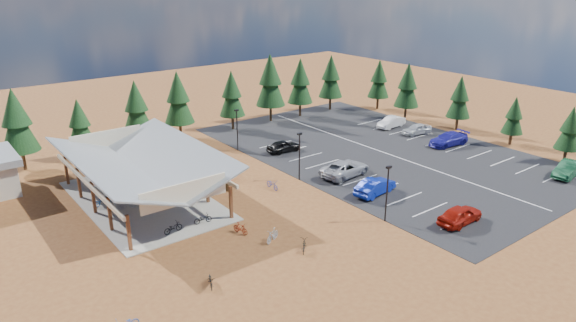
% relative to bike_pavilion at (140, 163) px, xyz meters
% --- Properties ---
extents(ground, '(140.00, 140.00, 0.00)m').
position_rel_bike_pavilion_xyz_m(ground, '(10.00, -7.00, -3.82)').
color(ground, brown).
rests_on(ground, ground).
extents(asphalt_lot, '(27.00, 44.00, 0.04)m').
position_rel_bike_pavilion_xyz_m(asphalt_lot, '(28.50, -4.00, -3.80)').
color(asphalt_lot, black).
rests_on(asphalt_lot, ground).
extents(concrete_pad, '(10.60, 18.60, 0.10)m').
position_rel_bike_pavilion_xyz_m(concrete_pad, '(0.00, 0.00, -3.77)').
color(concrete_pad, gray).
rests_on(concrete_pad, ground).
extents(bike_pavilion, '(11.65, 19.40, 4.97)m').
position_rel_bike_pavilion_xyz_m(bike_pavilion, '(0.00, 0.00, 0.00)').
color(bike_pavilion, '#583719').
rests_on(bike_pavilion, concrete_pad).
extents(lamp_post_0, '(0.50, 0.25, 5.14)m').
position_rel_bike_pavilion_xyz_m(lamp_post_0, '(15.00, -17.00, -0.85)').
color(lamp_post_0, black).
rests_on(lamp_post_0, ground).
extents(lamp_post_1, '(0.50, 0.25, 5.14)m').
position_rel_bike_pavilion_xyz_m(lamp_post_1, '(15.00, -5.00, -0.85)').
color(lamp_post_1, black).
rests_on(lamp_post_1, ground).
extents(lamp_post_2, '(0.50, 0.25, 5.14)m').
position_rel_bike_pavilion_xyz_m(lamp_post_2, '(15.00, 7.00, -0.85)').
color(lamp_post_2, black).
rests_on(lamp_post_2, ground).
extents(trash_bin_0, '(0.60, 0.60, 0.90)m').
position_rel_bike_pavilion_xyz_m(trash_bin_0, '(7.65, -2.82, -3.37)').
color(trash_bin_0, '#412E17').
rests_on(trash_bin_0, ground).
extents(trash_bin_1, '(0.60, 0.60, 0.90)m').
position_rel_bike_pavilion_xyz_m(trash_bin_1, '(5.67, -2.80, -3.37)').
color(trash_bin_1, '#412E17').
rests_on(trash_bin_1, ground).
extents(pine_1, '(3.93, 3.93, 9.16)m').
position_rel_bike_pavilion_xyz_m(pine_1, '(-7.11, 15.77, 1.77)').
color(pine_1, '#382314').
rests_on(pine_1, ground).
extents(pine_2, '(3.10, 3.10, 7.22)m').
position_rel_bike_pavilion_xyz_m(pine_2, '(-0.88, 15.18, 0.58)').
color(pine_2, '#382314').
rests_on(pine_2, ground).
extents(pine_3, '(3.63, 3.63, 8.46)m').
position_rel_bike_pavilion_xyz_m(pine_3, '(5.99, 15.38, 1.34)').
color(pine_3, '#382314').
rests_on(pine_3, ground).
extents(pine_4, '(3.82, 3.82, 8.89)m').
position_rel_bike_pavilion_xyz_m(pine_4, '(11.67, 15.65, 1.61)').
color(pine_4, '#382314').
rests_on(pine_4, ground).
extents(pine_5, '(3.51, 3.51, 8.17)m').
position_rel_bike_pavilion_xyz_m(pine_5, '(19.33, 15.12, 1.17)').
color(pine_5, '#382314').
rests_on(pine_5, ground).
extents(pine_6, '(4.21, 4.21, 9.81)m').
position_rel_bike_pavilion_xyz_m(pine_6, '(25.91, 15.28, 2.17)').
color(pine_6, '#382314').
rests_on(pine_6, ground).
extents(pine_7, '(3.75, 3.75, 8.75)m').
position_rel_bike_pavilion_xyz_m(pine_7, '(31.03, 14.81, 1.52)').
color(pine_7, '#382314').
rests_on(pine_7, ground).
extents(pine_8, '(3.71, 3.71, 8.65)m').
position_rel_bike_pavilion_xyz_m(pine_8, '(37.26, 14.96, 1.46)').
color(pine_8, '#382314').
rests_on(pine_8, ground).
extents(pine_9, '(2.81, 2.81, 6.54)m').
position_rel_bike_pavilion_xyz_m(pine_9, '(42.56, -19.29, 0.16)').
color(pine_9, '#382314').
rests_on(pine_9, ground).
extents(pine_10, '(2.65, 2.65, 6.17)m').
position_rel_bike_pavilion_xyz_m(pine_10, '(43.60, -12.00, -0.06)').
color(pine_10, '#382314').
rests_on(pine_10, ground).
extents(pine_11, '(3.22, 3.22, 7.51)m').
position_rel_bike_pavilion_xyz_m(pine_11, '(43.70, -3.96, 0.76)').
color(pine_11, '#382314').
rests_on(pine_11, ground).
extents(pine_12, '(3.60, 3.60, 8.39)m').
position_rel_bike_pavilion_xyz_m(pine_12, '(42.11, 3.82, 1.30)').
color(pine_12, '#382314').
rests_on(pine_12, ground).
extents(pine_13, '(3.35, 3.35, 7.81)m').
position_rel_bike_pavilion_xyz_m(pine_13, '(43.71, 10.85, 0.94)').
color(pine_13, '#382314').
rests_on(pine_13, ground).
extents(bike_0, '(1.77, 0.80, 0.90)m').
position_rel_bike_pavilion_xyz_m(bike_0, '(-0.70, -7.80, -3.28)').
color(bike_0, black).
rests_on(bike_0, concrete_pad).
extents(bike_1, '(1.52, 0.89, 0.88)m').
position_rel_bike_pavilion_xyz_m(bike_1, '(-1.98, -0.97, -3.28)').
color(bike_1, gray).
rests_on(bike_1, concrete_pad).
extents(bike_2, '(1.93, 1.14, 0.96)m').
position_rel_bike_pavilion_xyz_m(bike_2, '(-3.50, 1.17, -3.24)').
color(bike_2, '#1A4C89').
rests_on(bike_2, concrete_pad).
extents(bike_3, '(1.73, 0.58, 1.02)m').
position_rel_bike_pavilion_xyz_m(bike_3, '(-1.93, 6.06, -3.21)').
color(bike_3, maroon).
rests_on(bike_3, concrete_pad).
extents(bike_4, '(1.67, 0.81, 0.84)m').
position_rel_bike_pavilion_xyz_m(bike_4, '(2.09, -7.80, -3.30)').
color(bike_4, black).
rests_on(bike_4, concrete_pad).
extents(bike_5, '(1.85, 0.67, 1.09)m').
position_rel_bike_pavilion_xyz_m(bike_5, '(2.05, -2.08, -3.18)').
color(bike_5, '#93959B').
rests_on(bike_5, concrete_pad).
extents(bike_6, '(1.64, 0.84, 0.82)m').
position_rel_bike_pavilion_xyz_m(bike_6, '(2.69, 0.35, -3.31)').
color(bike_6, navy).
rests_on(bike_6, concrete_pad).
extents(bike_7, '(1.62, 0.62, 0.95)m').
position_rel_bike_pavilion_xyz_m(bike_7, '(2.36, 6.60, -3.25)').
color(bike_7, '#9F1C0A').
rests_on(bike_7, concrete_pad).
extents(bike_8, '(1.18, 1.75, 0.87)m').
position_rel_bike_pavilion_xyz_m(bike_8, '(-2.01, -16.41, -3.39)').
color(bike_8, black).
rests_on(bike_8, ground).
extents(bike_11, '(0.80, 1.66, 0.96)m').
position_rel_bike_pavilion_xyz_m(bike_11, '(3.76, -11.20, -3.34)').
color(bike_11, maroon).
rests_on(bike_11, ground).
extents(bike_12, '(1.62, 1.72, 0.92)m').
position_rel_bike_pavilion_xyz_m(bike_12, '(6.14, -16.61, -3.36)').
color(bike_12, black).
rests_on(bike_12, ground).
extents(bike_13, '(1.87, 1.24, 1.09)m').
position_rel_bike_pavilion_xyz_m(bike_13, '(5.10, -13.89, -3.28)').
color(bike_13, '#9EA1A7').
rests_on(bike_13, ground).
extents(bike_14, '(0.69, 1.86, 0.97)m').
position_rel_bike_pavilion_xyz_m(bike_14, '(11.38, -5.18, -3.34)').
color(bike_14, navy).
rests_on(bike_14, ground).
extents(bike_15, '(1.65, 1.56, 1.06)m').
position_rel_bike_pavilion_xyz_m(bike_15, '(9.51, -0.68, -3.29)').
color(bike_15, maroon).
rests_on(bike_15, ground).
extents(car_0, '(4.75, 2.04, 1.60)m').
position_rel_bike_pavilion_xyz_m(car_0, '(19.76, -21.22, -2.98)').
color(car_0, '#961308').
rests_on(car_0, asphalt_lot).
extents(car_1, '(5.07, 2.37, 1.61)m').
position_rel_bike_pavilion_xyz_m(car_1, '(18.54, -12.44, -2.98)').
color(car_1, '#0B1F92').
rests_on(car_1, asphalt_lot).
extents(car_2, '(6.22, 3.34, 1.66)m').
position_rel_bike_pavilion_xyz_m(car_2, '(19.54, -7.13, -2.95)').
color(car_2, '#9C9EA3').
rests_on(car_2, asphalt_lot).
extents(car_4, '(4.31, 1.95, 1.44)m').
position_rel_bike_pavilion_xyz_m(car_4, '(19.02, 3.06, -3.07)').
color(car_4, black).
rests_on(car_4, asphalt_lot).
extents(car_5, '(5.14, 2.27, 1.64)m').
position_rel_bike_pavilion_xyz_m(car_5, '(38.28, -21.70, -2.96)').
color(car_5, '#144829').
rests_on(car_5, asphalt_lot).
extents(car_7, '(5.72, 2.85, 1.60)m').
position_rel_bike_pavilion_xyz_m(car_7, '(36.97, -7.53, -2.99)').
color(car_7, '#201E95').
rests_on(car_7, asphalt_lot).
extents(car_8, '(4.42, 2.42, 1.43)m').
position_rel_bike_pavilion_xyz_m(car_8, '(37.53, -2.07, -3.07)').
color(car_8, '#AEB1B6').
rests_on(car_8, asphalt_lot).
extents(car_9, '(4.75, 1.97, 1.53)m').
position_rel_bike_pavilion_xyz_m(car_9, '(37.30, 2.23, -3.02)').
color(car_9, silver).
rests_on(car_9, asphalt_lot).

